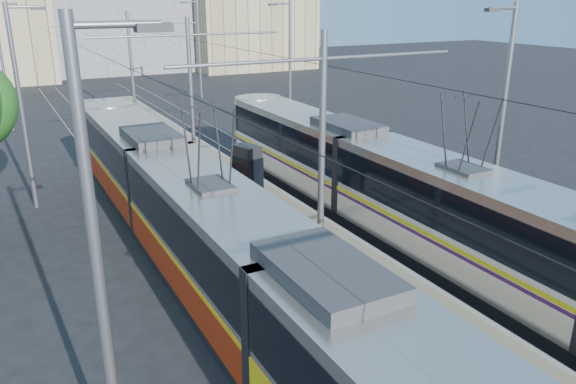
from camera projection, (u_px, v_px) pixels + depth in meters
platform at (217, 184)px, 25.43m from camera, size 4.00×50.00×0.30m
tactile_strip_left at (186, 185)px, 24.73m from camera, size 0.70×50.00×0.01m
tactile_strip_right at (246, 176)px, 26.02m from camera, size 0.70×50.00×0.01m
rails at (217, 186)px, 25.47m from camera, size 8.71×70.00×0.03m
tram_left at (213, 240)px, 15.68m from camera, size 2.43×29.62×5.50m
tram_right at (459, 215)px, 17.13m from camera, size 2.43×30.83×5.50m
catenary at (239, 96)px, 21.62m from camera, size 9.20×70.00×7.00m
street_lamps at (184, 83)px, 27.44m from camera, size 15.18×38.22×8.00m
shelter at (248, 175)px, 21.82m from camera, size 0.95×1.26×2.48m
building_right at (248, 24)px, 66.84m from camera, size 14.28×10.20×10.32m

